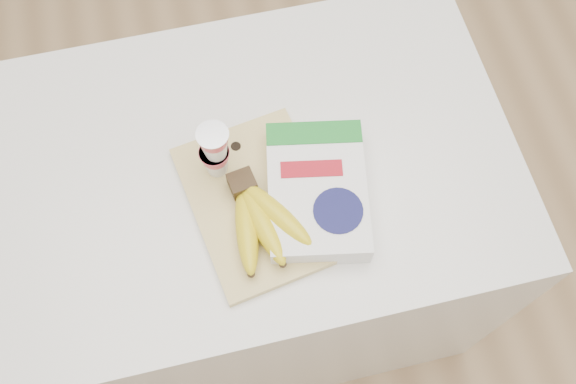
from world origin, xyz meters
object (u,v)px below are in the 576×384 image
object	(u,v)px
yogurt_stack	(215,151)
cereal_box	(317,191)
cutting_board	(259,201)
table	(256,234)
bananas	(260,220)

from	to	relation	value
yogurt_stack	cereal_box	world-z (taller)	yogurt_stack
cutting_board	cereal_box	distance (m)	0.11
table	bananas	size ratio (longest dim) A/B	5.10
cutting_board	cereal_box	bearing A→B (deg)	-16.71
bananas	cereal_box	bearing A→B (deg)	17.57
cereal_box	table	bearing A→B (deg)	147.86
cutting_board	cereal_box	world-z (taller)	cereal_box
table	cereal_box	bearing A→B (deg)	-42.82
cutting_board	bananas	bearing A→B (deg)	-108.16
cutting_board	table	bearing A→B (deg)	83.95
yogurt_stack	cereal_box	distance (m)	0.21
cutting_board	yogurt_stack	world-z (taller)	yogurt_stack
table	cereal_box	distance (m)	0.46
bananas	cereal_box	size ratio (longest dim) A/B	0.70
cereal_box	bananas	bearing A→B (deg)	-151.74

